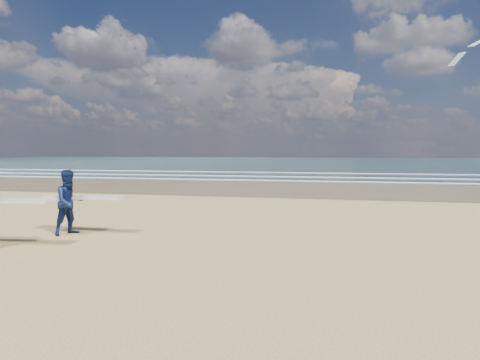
% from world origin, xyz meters
% --- Properties ---
extents(ocean, '(220.00, 100.00, 0.02)m').
position_xyz_m(ocean, '(20.00, 72.00, 0.01)').
color(ocean, '#1A3439').
rests_on(ocean, ground).
extents(surfer_far, '(2.22, 1.18, 1.72)m').
position_xyz_m(surfer_far, '(0.42, 2.27, 0.87)').
color(surfer_far, '#0C1843').
rests_on(surfer_far, ground).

